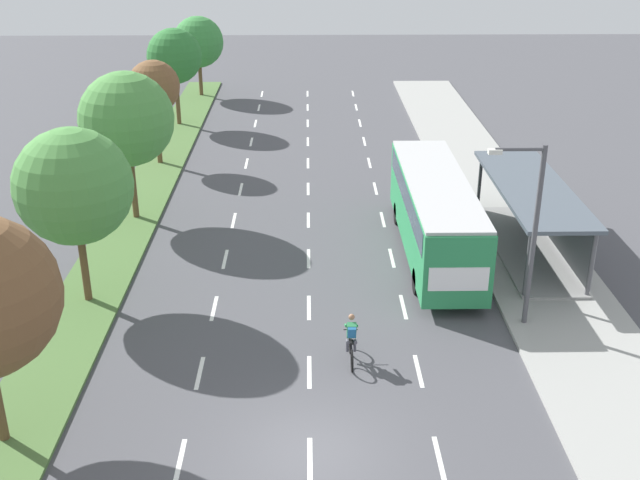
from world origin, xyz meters
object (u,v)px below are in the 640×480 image
Objects in this scene: median_tree_third at (127,119)px; median_tree_fifth at (174,56)px; median_tree_farthest at (198,42)px; median_tree_fourth at (154,87)px; bus at (435,209)px; median_tree_second at (74,187)px; streetlight at (530,224)px; cyclist at (351,341)px; bus_shelter at (536,211)px.

median_tree_fifth is at bearing 91.47° from median_tree_third.
median_tree_farthest is (0.46, 8.19, -0.49)m from median_tree_fifth.
median_tree_fifth is at bearing -93.22° from median_tree_farthest.
median_tree_third is at bearing -88.03° from median_tree_fourth.
median_tree_farthest reaches higher than bus.
median_tree_second is 1.13× the size of median_tree_farthest.
median_tree_fifth is at bearing 90.62° from median_tree_second.
median_tree_third is 18.61m from streetlight.
median_tree_fifth is 0.95× the size of streetlight.
median_tree_third is at bearing 146.58° from streetlight.
median_tree_fifth reaches higher than bus.
median_tree_fourth is 0.88× the size of streetlight.
median_tree_second reaches higher than cyclist.
bus is at bearing -42.29° from median_tree_fourth.
bus_shelter is 1.55× the size of median_tree_fifth.
median_tree_farthest is (-13.30, 28.77, 1.99)m from bus.
median_tree_fifth is 31.03m from streetlight.
median_tree_third is at bearing 162.52° from bus.
streetlight is (2.17, -6.03, 1.82)m from bus.
median_tree_fourth is at bearing -91.13° from median_tree_farthest.
median_tree_second is 16.38m from median_tree_fourth.
bus is at bearing -56.23° from median_tree_fifth.
median_tree_second is 1.01× the size of streetlight.
median_tree_third is 1.17× the size of median_tree_farthest.
median_tree_third is at bearing 167.15° from bus_shelter.
cyclist is at bearing -24.00° from median_tree_second.
median_tree_third is 16.39m from median_tree_fifth.
streetlight reaches higher than median_tree_fifth.
median_tree_farthest is at bearing 104.26° from cyclist.
median_tree_fourth reaches higher than bus.
median_tree_farthest reaches higher than cyclist.
median_tree_fifth is 1.07× the size of median_tree_farthest.
streetlight is at bearing 20.25° from cyclist.
cyclist is at bearing -159.75° from streetlight.
median_tree_fifth reaches higher than bus_shelter.
median_tree_fourth is 0.93× the size of median_tree_fifth.
bus_shelter is 5.28× the size of cyclist.
bus is 1.72× the size of median_tree_second.
median_tree_third is 1.19× the size of median_tree_fourth.
median_tree_third is at bearing -90.09° from median_tree_farthest.
bus is 31.76m from median_tree_farthest.
bus is at bearing 109.77° from streetlight.
cyclist is (-3.89, -8.27, -1.28)m from bus.
median_tree_fourth is at bearing -89.03° from median_tree_fifth.
cyclist is at bearing -71.10° from median_tree_fifth.
streetlight reaches higher than cyclist.
median_tree_second is 1.14× the size of median_tree_fourth.
median_tree_second is at bearing 156.00° from cyclist.
bus is at bearing -177.59° from bus_shelter.
bus is 1.66× the size of median_tree_third.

